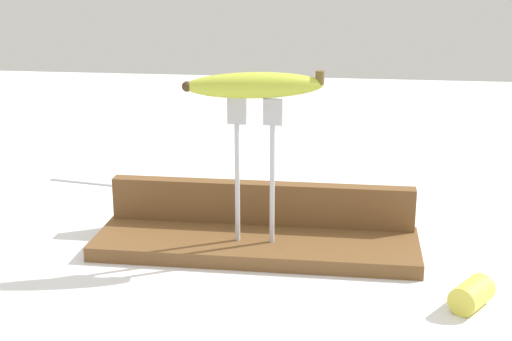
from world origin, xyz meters
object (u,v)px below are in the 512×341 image
Objects in this scene: banana_raised_center at (255,85)px; banana_chunk_near at (472,294)px; fork_fallen_near at (108,184)px; fork_stand_center at (255,158)px.

banana_chunk_near is (0.28, -0.13, -0.23)m from banana_raised_center.
fork_fallen_near is (-0.31, 0.28, -0.24)m from banana_raised_center.
banana_raised_center is 0.48m from fork_fallen_near.
fork_stand_center reaches higher than fork_fallen_near.
banana_chunk_near is at bearing -34.54° from fork_fallen_near.
fork_fallen_near is 0.72m from banana_chunk_near.
banana_raised_center reaches higher than fork_fallen_near.
banana_chunk_near is (0.28, -0.13, -0.12)m from fork_stand_center.
banana_raised_center is 2.78× the size of banana_chunk_near.
fork_stand_center is at bearing 155.66° from banana_chunk_near.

